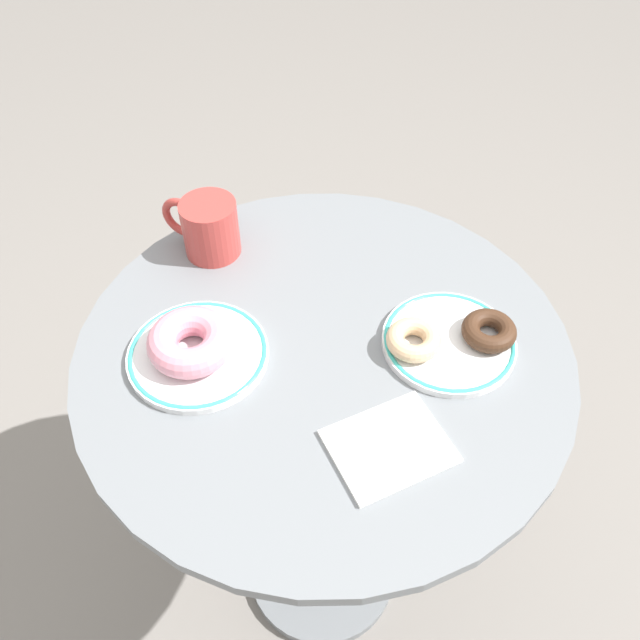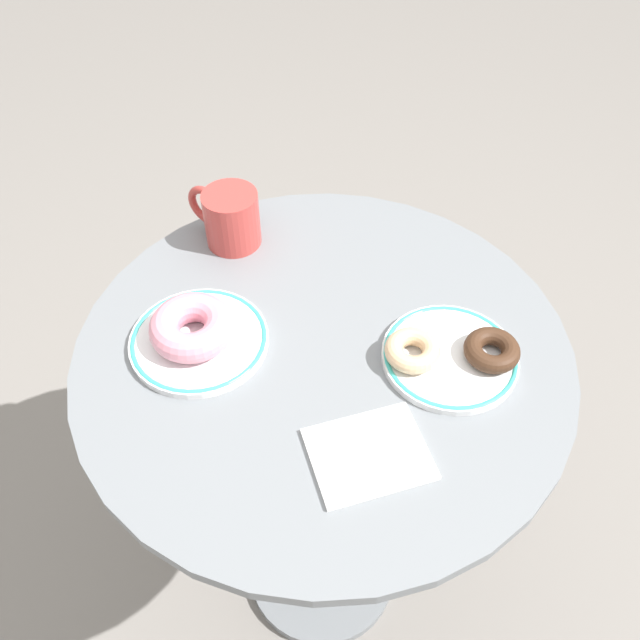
# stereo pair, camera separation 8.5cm
# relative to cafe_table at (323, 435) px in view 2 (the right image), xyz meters

# --- Properties ---
(ground_plane) EXTENTS (7.00, 7.00, 0.02)m
(ground_plane) POSITION_rel_cafe_table_xyz_m (0.00, 0.00, -0.56)
(ground_plane) COLOR gray
(cafe_table) EXTENTS (0.66, 0.66, 0.76)m
(cafe_table) POSITION_rel_cafe_table_xyz_m (0.00, 0.00, 0.00)
(cafe_table) COLOR slate
(cafe_table) RESTS_ON ground
(plate_left) EXTENTS (0.18, 0.18, 0.01)m
(plate_left) POSITION_rel_cafe_table_xyz_m (-0.16, 0.00, 0.22)
(plate_left) COLOR white
(plate_left) RESTS_ON cafe_table
(plate_right) EXTENTS (0.18, 0.18, 0.01)m
(plate_right) POSITION_rel_cafe_table_xyz_m (0.16, -0.02, 0.22)
(plate_right) COLOR white
(plate_right) RESTS_ON cafe_table
(donut_pink_frosted) EXTENTS (0.14, 0.14, 0.04)m
(donut_pink_frosted) POSITION_rel_cafe_table_xyz_m (-0.17, -0.00, 0.25)
(donut_pink_frosted) COLOR pink
(donut_pink_frosted) RESTS_ON plate_left
(donut_chocolate) EXTENTS (0.09, 0.09, 0.02)m
(donut_chocolate) POSITION_rel_cafe_table_xyz_m (0.22, -0.02, 0.24)
(donut_chocolate) COLOR #422819
(donut_chocolate) RESTS_ON plate_right
(donut_glazed) EXTENTS (0.09, 0.09, 0.02)m
(donut_glazed) POSITION_rel_cafe_table_xyz_m (0.11, -0.02, 0.24)
(donut_glazed) COLOR #E0B789
(donut_glazed) RESTS_ON plate_right
(paper_napkin) EXTENTS (0.16, 0.15, 0.01)m
(paper_napkin) POSITION_rel_cafe_table_xyz_m (0.06, -0.16, 0.22)
(paper_napkin) COLOR white
(paper_napkin) RESTS_ON cafe_table
(coffee_mug) EXTENTS (0.11, 0.09, 0.09)m
(coffee_mug) POSITION_rel_cafe_table_xyz_m (-0.15, 0.21, 0.26)
(coffee_mug) COLOR #B73D38
(coffee_mug) RESTS_ON cafe_table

